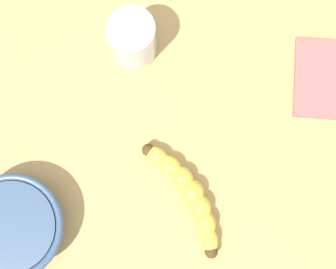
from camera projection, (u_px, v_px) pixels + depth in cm
name	position (u px, v px, depth cm)	size (l,w,h in cm)	color
wooden_tabletop	(151.00, 149.00, 73.38)	(120.00, 120.00, 3.00)	tan
banana	(188.00, 194.00, 69.07)	(11.75, 17.72, 3.67)	yellow
smoothie_glass	(133.00, 39.00, 69.73)	(7.23, 7.23, 9.03)	silver
ceramic_bowl	(14.00, 226.00, 67.09)	(15.62, 15.62, 5.37)	#3D5675
folded_napkin	(331.00, 79.00, 73.16)	(13.28, 11.91, 0.60)	#BC6660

